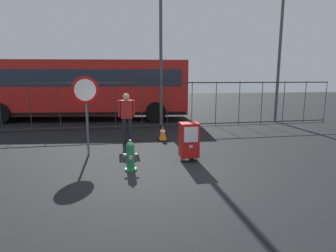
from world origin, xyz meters
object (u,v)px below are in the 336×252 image
Objects in this scene: street_light_near_left at (280,45)px; street_light_near_right at (161,24)px; bus_far at (46,84)px; traffic_cone at (163,133)px; fire_hydrant at (130,156)px; bus_near at (84,87)px; newspaper_box_primary at (189,140)px; pedestrian at (127,116)px; stop_sign at (86,99)px.

street_light_near_left is 5.76m from street_light_near_right.
traffic_cone is at bearing -63.66° from bus_far.
fire_hydrant is 0.07× the size of bus_near.
pedestrian is (-1.54, 2.23, 0.38)m from newspaper_box_primary.
bus_far reaches higher than fire_hydrant.
bus_far is 1.37× the size of street_light_near_right.
bus_near reaches higher than traffic_cone.
stop_sign is at bearing -76.48° from bus_near.
street_light_near_left is at bearing 27.49° from stop_sign.
stop_sign is 0.21× the size of bus_far.
street_light_near_right is (-5.70, 0.06, 0.78)m from street_light_near_left.
street_light_near_left is at bearing 43.24° from newspaper_box_primary.
stop_sign is 0.35× the size of street_light_near_left.
fire_hydrant is 0.45× the size of pedestrian.
street_light_near_right is at bearing 179.35° from street_light_near_left.
traffic_cone is 0.07× the size of street_light_near_right.
traffic_cone is at bearing 96.89° from newspaper_box_primary.
street_light_near_left is at bearing 23.79° from pedestrian.
pedestrian reaches higher than newspaper_box_primary.
stop_sign is at bearing -122.03° from street_light_near_right.
bus_far is at bearing 115.05° from pedestrian.
fire_hydrant is at bearing -105.56° from street_light_near_right.
bus_near is at bearing 108.71° from pedestrian.
fire_hydrant is 8.88m from bus_near.
fire_hydrant is 1.41× the size of traffic_cone.
bus_far is (-6.20, 10.36, 1.45)m from traffic_cone.
fire_hydrant is at bearing -161.88° from newspaper_box_primary.
street_light_near_left is at bearing 26.22° from traffic_cone.
street_light_near_right is (0.13, 5.55, 3.89)m from newspaper_box_primary.
bus_far is 10.22m from street_light_near_right.
street_light_near_left reaches higher than bus_near.
pedestrian is (0.02, 2.74, 0.60)m from fire_hydrant.
bus_far reaches higher than stop_sign.
pedestrian reaches higher than fire_hydrant.
street_light_near_right is at bearing 57.97° from stop_sign.
bus_near reaches higher than fire_hydrant.
pedestrian is 0.21× the size of street_light_near_right.
stop_sign is at bearing 158.58° from newspaper_box_primary.
street_light_near_left is (7.39, 5.99, 3.34)m from fire_hydrant.
street_light_near_right is (3.64, -2.50, 2.76)m from bus_near.
newspaper_box_primary is 1.92× the size of traffic_cone.
newspaper_box_primary is at bearing -67.68° from bus_far.
fire_hydrant is 3.23m from traffic_cone.
fire_hydrant is 14.28m from bus_far.
fire_hydrant is at bearing -74.23° from bus_far.
street_light_near_left is 0.81× the size of street_light_near_right.
newspaper_box_primary is (1.56, 0.51, 0.22)m from fire_hydrant.
pedestrian reaches higher than traffic_cone.
traffic_cone is 0.05× the size of bus_far.
bus_near is at bearing 145.53° from street_light_near_right.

